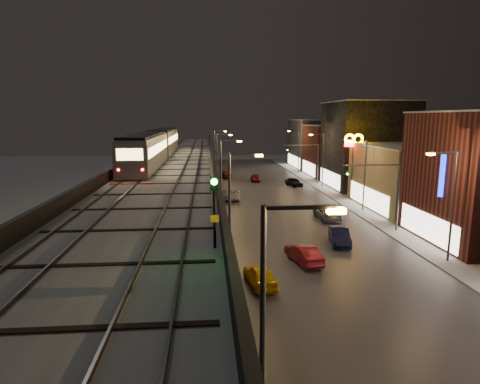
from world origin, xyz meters
name	(u,v)px	position (x,y,z in m)	size (l,w,h in m)	color
ground	(261,372)	(0.00, 0.00, 0.00)	(220.00, 220.00, 0.00)	silver
road_surface	(282,206)	(7.50, 35.00, 0.03)	(17.00, 120.00, 0.06)	#46474D
sidewalk_right	(355,204)	(17.50, 35.00, 0.07)	(4.00, 120.00, 0.14)	#9FA1A8
under_viaduct_pavement	(180,207)	(-6.00, 35.00, 0.03)	(11.00, 120.00, 0.06)	#9FA1A8
elevated_viaduct	(177,168)	(-6.00, 31.84, 5.62)	(9.00, 100.00, 6.30)	black
viaduct_trackbed	(177,161)	(-6.01, 31.97, 6.39)	(8.40, 100.00, 0.32)	#B2B7C1
viaduct_parapet_streetside	(213,157)	(-1.65, 32.00, 6.85)	(0.30, 100.00, 1.10)	black
viaduct_parapet_far	(140,158)	(-10.35, 32.00, 6.85)	(0.30, 100.00, 1.10)	black
building_c	(415,177)	(23.99, 32.00, 4.08)	(12.20, 15.20, 8.16)	#877751
building_d	(367,145)	(23.99, 48.00, 7.08)	(12.20, 13.20, 14.16)	black
building_e	(339,151)	(23.99, 62.00, 5.08)	(12.20, 12.20, 10.16)	#55231B
building_f	(319,144)	(23.99, 76.00, 5.58)	(12.20, 16.20, 11.16)	#3B3B40
streetlight_left_0	(271,322)	(-0.43, -5.00, 5.24)	(2.57, 0.28, 9.00)	#38383A
streetlight_left_1	(233,203)	(-0.43, 13.00, 5.24)	(2.57, 0.28, 9.00)	#38383A
streetlight_right_1	(450,199)	(16.73, 13.00, 5.24)	(2.56, 0.28, 9.00)	#38383A
streetlight_left_2	(223,171)	(-0.43, 31.00, 5.24)	(2.57, 0.28, 9.00)	#38383A
streetlight_right_2	(363,170)	(16.73, 31.00, 5.24)	(2.56, 0.28, 9.00)	#38383A
streetlight_left_3	(219,157)	(-0.43, 49.00, 5.24)	(2.57, 0.28, 9.00)	#38383A
streetlight_right_3	(322,156)	(16.73, 49.00, 5.24)	(2.56, 0.28, 9.00)	#38383A
streetlight_left_4	(216,149)	(-0.43, 67.00, 5.24)	(2.57, 0.28, 9.00)	#38383A
streetlight_right_4	(297,148)	(16.73, 67.00, 5.24)	(2.56, 0.28, 9.00)	#38383A
traffic_light_rig_a	(388,189)	(15.84, 22.00, 4.50)	(6.10, 0.34, 7.00)	#38383A
traffic_light_rig_b	(312,159)	(15.84, 52.00, 4.50)	(6.10, 0.34, 7.00)	#38383A
subway_train	(156,145)	(-8.50, 33.37, 8.29)	(2.82, 34.67, 3.36)	gray
rail_signal	(214,198)	(-2.10, -1.82, 8.58)	(0.32, 0.41, 2.77)	black
car_taxi	(260,276)	(1.20, 9.63, 0.71)	(1.67, 4.16, 1.42)	gold
car_near_white	(304,255)	(5.26, 13.68, 0.73)	(1.55, 4.45, 1.47)	maroon
car_mid_silver	(231,194)	(1.00, 39.73, 0.77)	(2.56, 5.55, 1.54)	silver
car_mid_dark	(255,178)	(6.49, 56.26, 0.62)	(1.74, 4.29, 1.24)	maroon
car_far_white	(226,174)	(1.30, 60.80, 0.72)	(1.70, 4.23, 1.44)	maroon
car_onc_silver	(339,237)	(9.70, 18.16, 0.76)	(1.60, 4.58, 1.51)	black
car_onc_dark	(328,214)	(11.34, 27.18, 0.68)	(2.26, 4.91, 1.36)	gray
car_onc_red	(294,182)	(12.36, 49.89, 0.72)	(1.70, 4.22, 1.44)	black
sign_mcdonalds	(353,147)	(18.00, 37.94, 7.53)	(2.78, 0.46, 9.37)	#38383A
sign_carwash	(447,183)	(18.50, 16.39, 5.95)	(1.63, 0.35, 8.44)	#38383A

